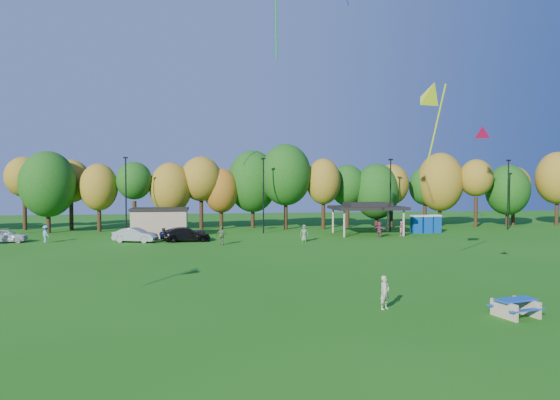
{
  "coord_description": "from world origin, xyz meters",
  "views": [
    {
      "loc": [
        -4.93,
        -19.58,
        6.12
      ],
      "look_at": [
        -1.09,
        6.0,
        5.21
      ],
      "focal_mm": 32.0,
      "sensor_mm": 36.0,
      "label": 1
    }
  ],
  "objects": [
    {
      "name": "car_b",
      "position": [
        -12.06,
        33.01,
        0.73
      ],
      "size": [
        4.72,
        2.83,
        1.47
      ],
      "primitive_type": "imported",
      "rotation": [
        0.0,
        0.0,
        1.26
      ],
      "color": "#A7A6AC",
      "rests_on": "ground"
    },
    {
      "name": "tree_line",
      "position": [
        -1.03,
        45.51,
        5.91
      ],
      "size": [
        93.57,
        10.55,
        11.15
      ],
      "color": "black",
      "rests_on": "ground"
    },
    {
      "name": "car_c",
      "position": [
        -7.11,
        34.02,
        0.7
      ],
      "size": [
        5.4,
        3.27,
        1.4
      ],
      "primitive_type": "imported",
      "rotation": [
        0.0,
        0.0,
        1.37
      ],
      "color": "#0E1456",
      "rests_on": "ground"
    },
    {
      "name": "kite_10",
      "position": [
        9.76,
        5.28,
        8.91
      ],
      "size": [
        1.34,
        1.43,
        1.17
      ],
      "color": "#DF0C49"
    },
    {
      "name": "far_person_5",
      "position": [
        -20.97,
        33.82,
        0.9
      ],
      "size": [
        1.26,
        1.31,
        1.79
      ],
      "primitive_type": "imported",
      "rotation": [
        0.0,
        0.0,
        2.29
      ],
      "color": "#54A0B9",
      "rests_on": "ground"
    },
    {
      "name": "car_d",
      "position": [
        -6.89,
        32.88,
        0.72
      ],
      "size": [
        5.06,
        2.31,
        1.43
      ],
      "primitive_type": "imported",
      "rotation": [
        0.0,
        0.0,
        1.63
      ],
      "color": "black",
      "rests_on": "ground"
    },
    {
      "name": "far_person_4",
      "position": [
        14.34,
        33.73,
        0.88
      ],
      "size": [
        1.42,
        1.6,
        1.76
      ],
      "primitive_type": "imported",
      "rotation": [
        0.0,
        0.0,
        2.24
      ],
      "color": "#953E60",
      "rests_on": "ground"
    },
    {
      "name": "kite_flyer",
      "position": [
        3.63,
        3.3,
        0.81
      ],
      "size": [
        0.71,
        0.63,
        1.62
      ],
      "primitive_type": "imported",
      "rotation": [
        0.0,
        0.0,
        0.51
      ],
      "color": "beige",
      "rests_on": "ground"
    },
    {
      "name": "lamp_posts",
      "position": [
        2.0,
        40.0,
        4.9
      ],
      "size": [
        64.5,
        0.25,
        9.09
      ],
      "color": "black",
      "rests_on": "ground"
    },
    {
      "name": "far_person_0",
      "position": [
        5.2,
        30.98,
        0.88
      ],
      "size": [
        0.97,
        0.75,
        1.76
      ],
      "primitive_type": "imported",
      "rotation": [
        0.0,
        0.0,
        6.04
      ],
      "color": "#607D55",
      "rests_on": "ground"
    },
    {
      "name": "ground",
      "position": [
        0.0,
        0.0,
        0.0
      ],
      "size": [
        160.0,
        160.0,
        0.0
      ],
      "primitive_type": "plane",
      "color": "#19600F",
      "rests_on": "ground"
    },
    {
      "name": "picnic_table",
      "position": [
        9.03,
        1.09,
        0.48
      ],
      "size": [
        2.2,
        1.95,
        0.82
      ],
      "rotation": [
        0.0,
        0.0,
        0.22
      ],
      "color": "tan",
      "rests_on": "ground"
    },
    {
      "name": "kite_7",
      "position": [
        9.45,
        10.92,
        11.9
      ],
      "size": [
        1.98,
        3.57,
        5.67
      ],
      "color": "#DCF319"
    },
    {
      "name": "far_person_1",
      "position": [
        -3.39,
        29.44,
        0.92
      ],
      "size": [
        1.17,
        0.83,
        1.84
      ],
      "primitive_type": "imported",
      "rotation": [
        0.0,
        0.0,
        5.89
      ],
      "color": "#627D4C",
      "rests_on": "ground"
    },
    {
      "name": "far_person_3",
      "position": [
        17.29,
        34.75,
        0.85
      ],
      "size": [
        0.7,
        0.73,
        1.69
      ],
      "primitive_type": "imported",
      "rotation": [
        0.0,
        0.0,
        4.05
      ],
      "color": "#C75D7A",
      "rests_on": "ground"
    },
    {
      "name": "porta_potties",
      "position": [
        21.64,
        37.56,
        1.1
      ],
      "size": [
        3.75,
        1.51,
        2.18
      ],
      "color": "#0B4199",
      "rests_on": "ground"
    },
    {
      "name": "utility_building",
      "position": [
        -10.0,
        38.0,
        1.64
      ],
      "size": [
        6.3,
        4.3,
        3.25
      ],
      "color": "tan",
      "rests_on": "ground"
    },
    {
      "name": "car_a",
      "position": [
        -25.08,
        34.63,
        0.7
      ],
      "size": [
        4.24,
        1.96,
        1.41
      ],
      "primitive_type": "imported",
      "rotation": [
        0.0,
        0.0,
        1.64
      ],
      "color": "silver",
      "rests_on": "ground"
    },
    {
      "name": "pavilion",
      "position": [
        14.0,
        37.0,
        3.23
      ],
      "size": [
        8.2,
        6.2,
        3.77
      ],
      "color": "tan",
      "rests_on": "ground"
    }
  ]
}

